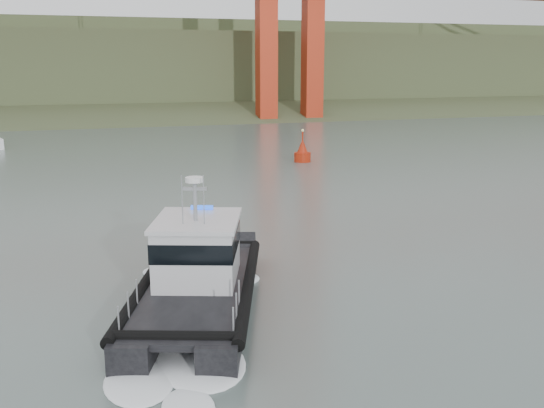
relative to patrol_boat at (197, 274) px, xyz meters
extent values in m
plane|color=#4D5C56|center=(7.09, -0.44, -1.37)|extent=(400.00, 400.00, 0.00)
cube|color=#3C4E2C|center=(7.09, 91.56, -1.37)|extent=(500.00, 44.72, 16.25)
cube|color=#3C4E2C|center=(7.09, 119.56, 4.63)|extent=(500.00, 70.00, 18.00)
cube|color=#3C4E2C|center=(7.09, 144.56, 9.63)|extent=(500.00, 60.00, 16.00)
cube|color=black|center=(-1.36, 0.28, -0.94)|extent=(4.79, 11.08, 1.23)
cube|color=black|center=(1.26, -0.59, -0.94)|extent=(4.79, 11.08, 1.23)
cube|color=black|center=(-0.21, -0.64, -0.45)|extent=(6.93, 10.50, 0.26)
cube|color=silver|center=(0.11, 0.33, 0.85)|extent=(4.07, 4.45, 2.35)
cube|color=black|center=(0.11, 0.33, 1.27)|extent=(4.14, 4.53, 0.77)
cube|color=silver|center=(0.11, 0.33, 2.11)|extent=(4.32, 4.71, 0.16)
cylinder|color=#919499|center=(0.01, 0.04, 2.94)|extent=(0.16, 0.16, 1.84)
cylinder|color=white|center=(0.01, 0.04, 3.81)|extent=(0.72, 0.72, 0.18)
cylinder|color=#A2200B|center=(16.39, 33.00, -1.00)|extent=(1.63, 1.63, 1.09)
cone|color=#A2200B|center=(16.39, 33.00, 0.09)|extent=(1.27, 1.27, 1.63)
cylinder|color=#A2200B|center=(16.39, 33.00, 1.17)|extent=(0.15, 0.15, 0.91)
sphere|color=#E5D87F|center=(16.39, 33.00, 1.72)|extent=(0.27, 0.27, 0.27)
camera|label=1|loc=(-3.84, -22.58, 8.18)|focal=40.00mm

